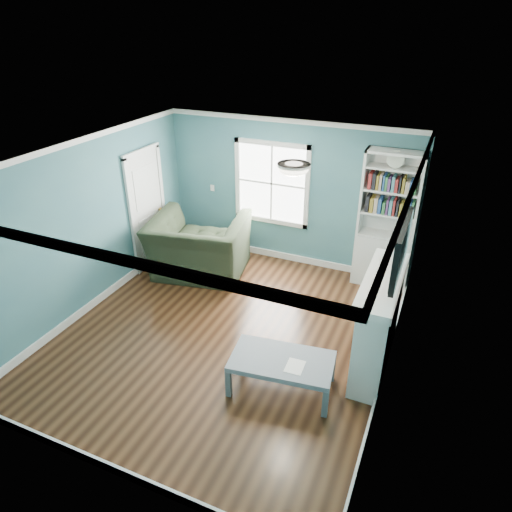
% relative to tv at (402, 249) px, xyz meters
% --- Properties ---
extents(floor, '(5.00, 5.00, 0.00)m').
position_rel_tv_xyz_m(floor, '(-2.20, -0.20, -1.72)').
color(floor, black).
rests_on(floor, ground).
extents(room_walls, '(5.00, 5.00, 5.00)m').
position_rel_tv_xyz_m(room_walls, '(-2.20, -0.20, -0.14)').
color(room_walls, '#356678').
rests_on(room_walls, ground).
extents(trim, '(4.50, 5.00, 2.60)m').
position_rel_tv_xyz_m(trim, '(-2.20, -0.20, -0.49)').
color(trim, white).
rests_on(trim, ground).
extents(window, '(1.40, 0.06, 1.50)m').
position_rel_tv_xyz_m(window, '(-2.50, 2.29, -0.27)').
color(window, white).
rests_on(window, room_walls).
extents(bookshelf, '(0.90, 0.35, 2.31)m').
position_rel_tv_xyz_m(bookshelf, '(-0.43, 2.10, -0.80)').
color(bookshelf, silver).
rests_on(bookshelf, ground).
extents(fireplace, '(0.44, 1.58, 1.30)m').
position_rel_tv_xyz_m(fireplace, '(-0.12, 0.00, -1.09)').
color(fireplace, black).
rests_on(fireplace, ground).
extents(tv, '(0.06, 1.10, 0.65)m').
position_rel_tv_xyz_m(tv, '(0.00, 0.00, 0.00)').
color(tv, black).
rests_on(tv, fireplace).
extents(door, '(0.12, 0.98, 2.17)m').
position_rel_tv_xyz_m(door, '(-4.42, 1.20, -0.65)').
color(door, silver).
rests_on(door, ground).
extents(ceiling_fixture, '(0.38, 0.38, 0.15)m').
position_rel_tv_xyz_m(ceiling_fixture, '(-1.30, -0.10, 0.82)').
color(ceiling_fixture, white).
rests_on(ceiling_fixture, room_walls).
extents(light_switch, '(0.08, 0.01, 0.12)m').
position_rel_tv_xyz_m(light_switch, '(-3.70, 2.28, -0.52)').
color(light_switch, white).
rests_on(light_switch, room_walls).
extents(recliner, '(1.76, 1.32, 1.39)m').
position_rel_tv_xyz_m(recliner, '(-3.41, 1.20, -1.03)').
color(recliner, black).
rests_on(recliner, ground).
extents(coffee_table, '(1.30, 0.82, 0.45)m').
position_rel_tv_xyz_m(coffee_table, '(-1.08, -0.89, -1.34)').
color(coffee_table, '#495258').
rests_on(coffee_table, ground).
extents(paper_sheet, '(0.22, 0.27, 0.00)m').
position_rel_tv_xyz_m(paper_sheet, '(-0.90, -0.95, -1.28)').
color(paper_sheet, white).
rests_on(paper_sheet, coffee_table).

